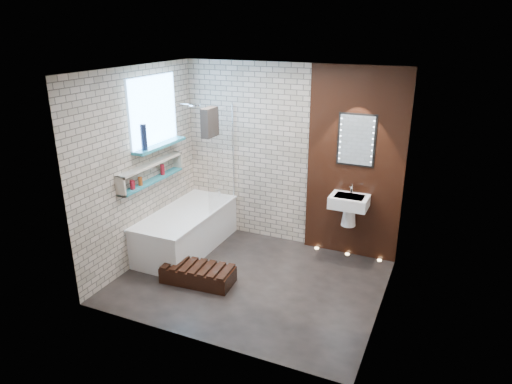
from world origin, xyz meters
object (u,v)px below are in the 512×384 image
at_px(bathtub, 187,230).
at_px(walnut_step, 198,275).
at_px(bath_screen, 221,158).
at_px(washbasin, 349,206).
at_px(led_mirror, 356,140).

relative_size(bathtub, walnut_step, 1.93).
bearing_deg(bath_screen, washbasin, 5.78).
bearing_deg(bathtub, bath_screen, 51.10).
height_order(bathtub, led_mirror, led_mirror).
xyz_separation_m(washbasin, walnut_step, (-1.55, -1.37, -0.69)).
height_order(bath_screen, washbasin, bath_screen).
relative_size(bathtub, led_mirror, 2.49).
height_order(bath_screen, led_mirror, led_mirror).
bearing_deg(walnut_step, bathtub, 129.80).
xyz_separation_m(bathtub, washbasin, (2.17, 0.62, 0.50)).
height_order(led_mirror, walnut_step, led_mirror).
xyz_separation_m(bathtub, walnut_step, (0.62, -0.75, -0.19)).
height_order(bathtub, washbasin, washbasin).
bearing_deg(led_mirror, walnut_step, -135.33).
bearing_deg(led_mirror, bathtub, -160.22).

